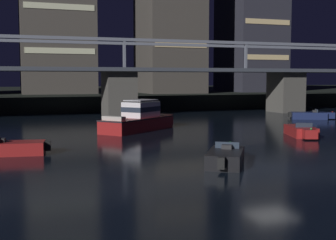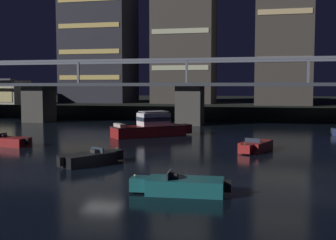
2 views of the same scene
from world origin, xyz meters
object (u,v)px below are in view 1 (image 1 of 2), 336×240
at_px(cabin_cruiser_near_left, 139,119).
at_px(speedboat_mid_left, 8,148).
at_px(speedboat_near_right, 311,116).
at_px(river_bridge, 119,83).
at_px(tower_east_tall, 251,8).
at_px(speedboat_mid_center, 301,131).
at_px(speedboat_near_center, 226,157).

relative_size(cabin_cruiser_near_left, speedboat_mid_left, 1.60).
distance_m(speedboat_near_right, speedboat_mid_left, 36.37).
xyz_separation_m(river_bridge, tower_east_tall, (31.30, 23.42, 13.90)).
height_order(tower_east_tall, speedboat_near_right, tower_east_tall).
height_order(tower_east_tall, speedboat_mid_left, tower_east_tall).
xyz_separation_m(river_bridge, cabin_cruiser_near_left, (-1.74, -15.47, -3.11)).
xyz_separation_m(tower_east_tall, speedboat_mid_center, (-21.64, -47.26, -17.65)).
bearing_deg(speedboat_near_center, tower_east_tall, 59.65).
distance_m(river_bridge, speedboat_mid_center, 25.99).
height_order(speedboat_near_right, speedboat_mid_center, same).
distance_m(speedboat_near_center, speedboat_mid_center, 14.49).
xyz_separation_m(tower_east_tall, speedboat_near_right, (-11.08, -34.15, -17.65)).
height_order(speedboat_near_center, speedboat_mid_left, same).
height_order(speedboat_near_right, speedboat_mid_left, same).
distance_m(cabin_cruiser_near_left, speedboat_mid_center, 14.15).
height_order(river_bridge, speedboat_near_center, river_bridge).
xyz_separation_m(cabin_cruiser_near_left, speedboat_mid_center, (11.39, -8.37, -0.64)).
distance_m(river_bridge, cabin_cruiser_near_left, 15.87).
bearing_deg(speedboat_near_right, speedboat_near_center, -134.65).
bearing_deg(tower_east_tall, speedboat_mid_center, -114.61).
distance_m(speedboat_near_right, speedboat_mid_center, 16.83).
bearing_deg(speedboat_mid_center, tower_east_tall, 65.39).
distance_m(speedboat_near_center, speedboat_near_right, 31.13).
bearing_deg(speedboat_near_right, tower_east_tall, 72.02).
distance_m(tower_east_tall, speedboat_near_right, 40.01).
bearing_deg(tower_east_tall, cabin_cruiser_near_left, -130.35).
relative_size(speedboat_near_right, speedboat_mid_left, 0.95).
bearing_deg(speedboat_mid_left, speedboat_near_right, 24.11).
distance_m(river_bridge, speedboat_near_right, 23.19).
relative_size(tower_east_tall, cabin_cruiser_near_left, 3.82).
xyz_separation_m(river_bridge, speedboat_near_center, (-1.66, -32.88, -3.75)).
relative_size(river_bridge, speedboat_near_center, 21.07).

